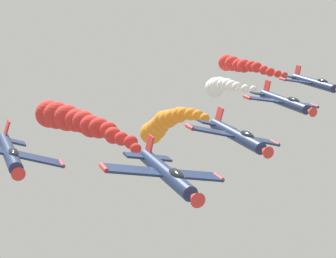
% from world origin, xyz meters
% --- Properties ---
extents(airplane_lead, '(9.43, 10.35, 2.99)m').
position_xyz_m(airplane_lead, '(5.34, 13.43, 122.64)').
color(airplane_lead, navy).
extents(smoke_trail_lead, '(6.12, 20.50, 3.19)m').
position_xyz_m(smoke_trail_lead, '(7.86, -7.29, 122.06)').
color(smoke_trail_lead, red).
extents(airplane_left_inner, '(9.32, 10.35, 3.25)m').
position_xyz_m(airplane_left_inner, '(-4.70, 5.32, 122.36)').
color(airplane_left_inner, navy).
extents(smoke_trail_left_inner, '(3.19, 20.92, 8.55)m').
position_xyz_m(smoke_trail_left_inner, '(-5.38, -15.93, 118.14)').
color(smoke_trail_left_inner, orange).
extents(airplane_right_inner, '(9.13, 10.35, 3.55)m').
position_xyz_m(airplane_right_inner, '(15.36, 4.00, 122.62)').
color(airplane_right_inner, navy).
extents(airplane_left_outer, '(9.46, 10.35, 2.91)m').
position_xyz_m(airplane_left_outer, '(-16.15, -4.84, 122.58)').
color(airplane_left_outer, navy).
extents(smoke_trail_left_outer, '(8.99, 27.18, 7.00)m').
position_xyz_m(smoke_trail_left_outer, '(-20.69, -31.46, 119.30)').
color(smoke_trail_left_outer, white).
extents(airplane_trailing, '(9.47, 10.35, 2.88)m').
position_xyz_m(airplane_trailing, '(-26.31, -13.64, 122.55)').
color(airplane_trailing, navy).
extents(smoke_trail_trailing, '(2.83, 19.98, 2.94)m').
position_xyz_m(smoke_trail_trailing, '(-26.16, -34.44, 122.00)').
color(smoke_trail_trailing, red).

